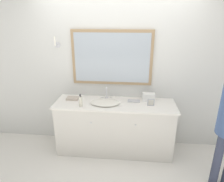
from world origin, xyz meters
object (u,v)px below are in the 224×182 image
at_px(soap_bottle, 81,101).
at_px(picture_frame, 151,102).
at_px(sink_basin, 105,102).
at_px(appliance_box, 149,97).

height_order(soap_bottle, picture_frame, soap_bottle).
distance_m(sink_basin, soap_bottle, 0.39).
height_order(sink_basin, soap_bottle, sink_basin).
xyz_separation_m(soap_bottle, appliance_box, (1.03, 0.32, -0.02)).
xyz_separation_m(sink_basin, soap_bottle, (-0.35, -0.15, 0.06)).
relative_size(sink_basin, picture_frame, 4.11).
relative_size(soap_bottle, picture_frame, 1.76).
bearing_deg(appliance_box, picture_frame, -82.98).
height_order(appliance_box, picture_frame, appliance_box).
distance_m(soap_bottle, appliance_box, 1.08).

